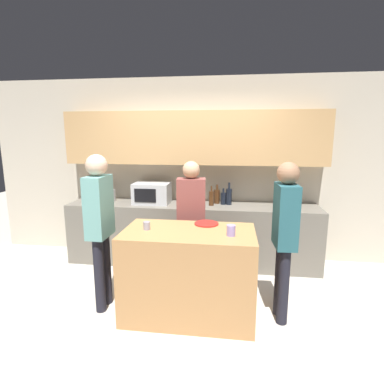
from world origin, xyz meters
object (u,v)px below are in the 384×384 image
bottle_1 (217,196)px  person_left (100,219)px  cup_0 (231,230)px  potted_plant (282,193)px  bottle_0 (211,198)px  toaster (105,196)px  plate_on_island (206,224)px  bottle_2 (223,198)px  person_center (285,229)px  person_right (191,214)px  bottle_3 (229,196)px  cup_1 (147,226)px  microwave (152,193)px

bottle_1 → person_left: bearing=-129.0°
cup_0 → person_left: bearing=175.5°
potted_plant → bottle_0: size_ratio=1.40×
toaster → plate_on_island: size_ratio=1.00×
bottle_2 → person_center: (0.64, -1.34, -0.01)m
bottle_2 → person_right: (-0.36, -0.76, -0.05)m
toaster → plate_on_island: (1.62, -1.09, -0.04)m
bottle_2 → bottle_3: (0.08, 0.00, 0.03)m
bottle_0 → bottle_1: 0.16m
person_left → bottle_2: bearing=138.4°
bottle_1 → cup_1: 1.59m
potted_plant → bottle_1: potted_plant is taller
bottle_2 → plate_on_island: 1.15m
bottle_0 → person_right: size_ratio=0.18×
plate_on_island → bottle_2: bearing=82.7°
person_left → person_center: 1.89m
microwave → bottle_1: bearing=6.4°
toaster → bottle_0: size_ratio=0.92×
potted_plant → cup_0: size_ratio=3.80×
bottle_0 → person_center: (0.81, -1.25, -0.03)m
bottle_2 → person_center: bearing=-64.4°
toaster → person_center: bearing=-28.2°
bottle_0 → plate_on_island: bottle_0 is taller
person_left → toaster: bearing=-158.0°
cup_1 → toaster: bearing=127.3°
potted_plant → bottle_3: 0.74m
bottle_2 → plate_on_island: bottle_2 is taller
microwave → bottle_3: 1.12m
microwave → person_right: size_ratio=0.33×
bottle_3 → cup_1: size_ratio=3.87×
person_right → bottle_1: bearing=-113.8°
person_left → person_center: bearing=91.7°
plate_on_island → person_center: size_ratio=0.16×
bottle_0 → cup_0: bottle_0 is taller
microwave → potted_plant: size_ratio=1.32×
cup_1 → bottle_0: bearing=66.6°
toaster → person_center: 2.73m
microwave → person_center: size_ratio=0.32×
microwave → person_left: size_ratio=0.31×
microwave → bottle_3: (1.12, 0.06, -0.03)m
bottle_2 → microwave: bearing=-177.2°
bottle_1 → cup_0: 1.55m
potted_plant → bottle_0: bearing=-177.8°
microwave → potted_plant: bearing=0.0°
potted_plant → bottle_1: (-0.91, 0.10, -0.09)m
bottle_0 → person_left: person_left is taller
person_center → person_right: (-1.00, 0.58, -0.04)m
person_left → bottle_0: bearing=140.5°
microwave → person_right: person_right is taller
cup_1 → bottle_3: bearing=60.0°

